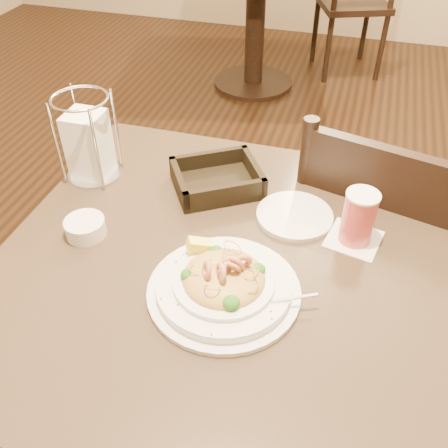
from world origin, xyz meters
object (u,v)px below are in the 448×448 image
(napkin_caddy, at_px, (89,143))
(side_plate, at_px, (295,216))
(pasta_bowl, at_px, (224,283))
(drink_glass, at_px, (358,218))
(butter_ramekin, at_px, (85,227))
(background_table, at_px, (256,4))
(bread_basket, at_px, (217,180))
(dining_chair_near, at_px, (372,254))
(main_table, at_px, (222,335))

(napkin_caddy, height_order, side_plate, napkin_caddy)
(pasta_bowl, relative_size, drink_glass, 2.53)
(side_plate, relative_size, butter_ramekin, 1.99)
(napkin_caddy, height_order, butter_ramekin, napkin_caddy)
(background_table, xyz_separation_m, bread_basket, (0.42, -2.18, 0.26))
(drink_glass, height_order, side_plate, drink_glass)
(dining_chair_near, height_order, side_plate, dining_chair_near)
(pasta_bowl, xyz_separation_m, napkin_caddy, (-0.41, 0.28, 0.06))
(dining_chair_near, distance_m, side_plate, 0.41)
(dining_chair_near, height_order, bread_basket, dining_chair_near)
(bread_basket, relative_size, side_plate, 1.48)
(background_table, distance_m, butter_ramekin, 2.44)
(drink_glass, relative_size, side_plate, 0.74)
(drink_glass, bearing_deg, dining_chair_near, 74.86)
(butter_ramekin, bearing_deg, bread_basket, 47.81)
(main_table, bearing_deg, background_table, 101.73)
(background_table, relative_size, drink_glass, 8.61)
(bread_basket, relative_size, butter_ramekin, 2.95)
(main_table, distance_m, background_table, 2.46)
(pasta_bowl, bearing_deg, butter_ramekin, 166.80)
(background_table, xyz_separation_m, napkin_caddy, (0.12, -2.21, 0.33))
(main_table, bearing_deg, pasta_bowl, -70.04)
(dining_chair_near, bearing_deg, drink_glass, 88.85)
(bread_basket, distance_m, butter_ramekin, 0.32)
(side_plate, height_order, butter_ramekin, butter_ramekin)
(napkin_caddy, xyz_separation_m, butter_ramekin, (0.09, -0.20, -0.07))
(drink_glass, bearing_deg, main_table, -150.91)
(pasta_bowl, bearing_deg, background_table, 102.01)
(dining_chair_near, relative_size, butter_ramekin, 10.99)
(bread_basket, bearing_deg, dining_chair_near, 22.87)
(background_table, relative_size, side_plate, 6.34)
(background_table, height_order, side_plate, side_plate)
(background_table, bearing_deg, side_plate, -74.57)
(dining_chair_near, xyz_separation_m, butter_ramekin, (-0.62, -0.41, 0.29))
(butter_ramekin, bearing_deg, main_table, 0.71)
(drink_glass, xyz_separation_m, bread_basket, (-0.33, 0.10, -0.04))
(pasta_bowl, relative_size, side_plate, 1.87)
(side_plate, bearing_deg, pasta_bowl, -108.83)
(drink_glass, height_order, bread_basket, drink_glass)
(bread_basket, bearing_deg, drink_glass, -16.42)
(bread_basket, height_order, butter_ramekin, bread_basket)
(main_table, xyz_separation_m, side_plate, (0.12, 0.18, 0.25))
(dining_chair_near, height_order, drink_glass, dining_chair_near)
(main_table, distance_m, dining_chair_near, 0.52)
(dining_chair_near, bearing_deg, butter_ramekin, 47.45)
(side_plate, bearing_deg, napkin_caddy, 177.08)
(background_table, bearing_deg, main_table, -78.27)
(dining_chair_near, distance_m, bread_basket, 0.52)
(drink_glass, height_order, napkin_caddy, napkin_caddy)
(drink_glass, xyz_separation_m, side_plate, (-0.13, 0.04, -0.05))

